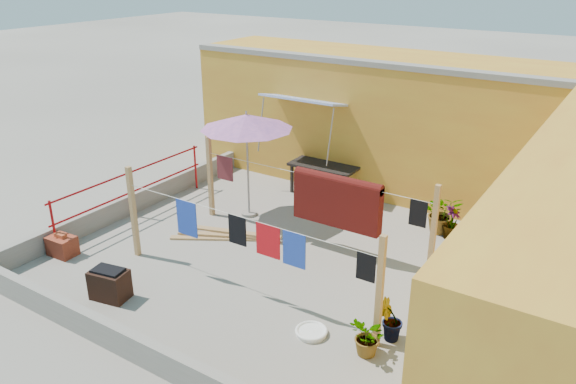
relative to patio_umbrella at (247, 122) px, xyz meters
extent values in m
plane|color=#9E998E|center=(1.81, -1.25, -2.12)|extent=(80.00, 80.00, 0.00)
cube|color=gold|center=(2.31, 3.45, -0.52)|extent=(11.00, 2.40, 3.20)
cube|color=gray|center=(2.31, 2.40, 1.03)|extent=(11.00, 0.35, 0.12)
cube|color=#2D51B2|center=(0.21, 1.90, 0.13)|extent=(2.00, 0.79, 0.22)
cylinder|color=gray|center=(-0.74, 1.53, -0.52)|extent=(0.03, 0.30, 1.28)
cylinder|color=gray|center=(1.16, 1.53, -0.52)|extent=(0.03, 0.30, 1.28)
cube|color=gray|center=(1.81, -4.83, -1.90)|extent=(8.30, 0.16, 0.44)
cube|color=gray|center=(-2.27, -1.25, -1.90)|extent=(0.16, 7.30, 0.44)
cylinder|color=#9E0F13|center=(-2.04, -3.45, -1.57)|extent=(0.05, 0.05, 1.10)
cylinder|color=#9E0F13|center=(-2.04, -1.45, -1.57)|extent=(0.05, 0.05, 1.10)
cylinder|color=#9E0F13|center=(-2.04, 0.55, -1.57)|extent=(0.05, 0.05, 1.10)
cylinder|color=#9E0F13|center=(-2.04, -1.45, -1.07)|extent=(0.04, 4.20, 0.04)
cylinder|color=#9E0F13|center=(-2.04, -1.45, -1.52)|extent=(0.04, 4.20, 0.04)
cube|color=tan|center=(-0.69, -2.65, -1.22)|extent=(0.09, 0.09, 1.80)
cube|color=tan|center=(4.31, -2.65, -1.22)|extent=(0.09, 0.09, 1.80)
cube|color=tan|center=(4.31, -0.45, -1.22)|extent=(0.09, 0.09, 1.80)
cube|color=tan|center=(-0.69, -0.45, -1.22)|extent=(0.09, 0.09, 1.80)
cylinder|color=silver|center=(1.81, -2.65, -0.67)|extent=(5.00, 0.01, 0.01)
cylinder|color=silver|center=(1.81, -0.45, -0.67)|extent=(5.00, 0.01, 0.01)
cube|color=#440D0B|center=(2.42, -0.45, -1.09)|extent=(1.79, 0.22, 0.94)
cube|color=black|center=(4.01, -0.45, -0.91)|extent=(0.31, 0.02, 0.48)
cube|color=maroon|center=(-0.27, -0.45, -0.93)|extent=(0.41, 0.02, 0.53)
cube|color=#2140B6|center=(0.67, -2.65, -1.00)|extent=(0.44, 0.02, 0.65)
cube|color=black|center=(1.78, -2.65, -0.92)|extent=(0.35, 0.02, 0.51)
cube|color=red|center=(2.38, -2.65, -0.95)|extent=(0.45, 0.02, 0.55)
cube|color=#2140B6|center=(2.87, -2.65, -0.96)|extent=(0.40, 0.02, 0.58)
cube|color=black|center=(4.08, -2.65, -0.89)|extent=(0.29, 0.02, 0.43)
cylinder|color=gray|center=(0.00, 0.00, -2.09)|extent=(0.35, 0.35, 0.06)
cylinder|color=gray|center=(0.00, 0.00, -0.99)|extent=(0.04, 0.04, 2.25)
cone|color=#C369A8|center=(0.00, 0.00, 0.02)|extent=(2.27, 2.27, 0.31)
cylinder|color=gray|center=(0.00, 0.00, 0.19)|extent=(0.04, 0.04, 0.10)
cube|color=black|center=(0.79, 1.95, -1.39)|extent=(1.63, 0.82, 0.06)
cube|color=black|center=(0.09, 1.62, -1.76)|extent=(0.06, 0.06, 0.71)
cube|color=black|center=(0.08, 2.27, -1.76)|extent=(0.06, 0.06, 0.71)
cube|color=black|center=(1.50, 1.64, -1.76)|extent=(0.06, 0.06, 0.71)
cube|color=black|center=(1.50, 2.29, -1.76)|extent=(0.06, 0.06, 0.71)
cube|color=#9E3A24|center=(-1.89, -3.43, -1.93)|extent=(0.54, 0.41, 0.38)
cube|color=#B9552B|center=(-1.89, -3.43, -1.70)|extent=(0.24, 0.13, 0.08)
cube|color=tan|center=(0.22, -1.29, -2.10)|extent=(1.81, 1.16, 0.04)
cube|color=tan|center=(0.30, -1.17, -2.05)|extent=(1.88, 1.01, 0.04)
cube|color=tan|center=(0.38, -1.05, -2.01)|extent=(1.97, 0.76, 0.04)
cube|color=black|center=(0.05, -3.94, -1.86)|extent=(0.68, 0.52, 0.51)
cube|color=black|center=(0.05, -3.94, -1.59)|extent=(0.56, 0.40, 0.04)
cylinder|color=white|center=(3.38, -2.96, -2.09)|extent=(0.47, 0.47, 0.06)
torus|color=white|center=(3.38, -2.96, -2.06)|extent=(0.50, 0.50, 0.05)
cylinder|color=white|center=(5.51, 0.49, -1.96)|extent=(0.23, 0.23, 0.32)
cylinder|color=white|center=(5.51, 0.49, -1.78)|extent=(0.06, 0.06, 0.05)
cylinder|color=white|center=(5.51, 1.00, -1.95)|extent=(0.24, 0.24, 0.33)
cylinder|color=white|center=(5.51, 1.00, -1.76)|extent=(0.07, 0.07, 0.06)
torus|color=#19721F|center=(5.51, 1.30, -2.10)|extent=(0.52, 0.52, 0.04)
torus|color=#19721F|center=(5.51, 1.30, -2.06)|extent=(0.44, 0.44, 0.04)
imported|color=#24601B|center=(3.85, 1.50, -1.69)|extent=(1.00, 0.97, 0.85)
imported|color=#24601B|center=(4.12, 1.32, -1.77)|extent=(0.39, 0.39, 0.69)
imported|color=#24601B|center=(5.51, 1.47, -1.71)|extent=(0.50, 0.52, 0.82)
imported|color=#24601B|center=(4.42, -2.44, -1.77)|extent=(0.48, 0.49, 0.69)
imported|color=#24601B|center=(4.31, -2.93, -1.81)|extent=(0.72, 0.72, 0.61)
camera|label=1|loc=(6.93, -9.04, 3.13)|focal=35.00mm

